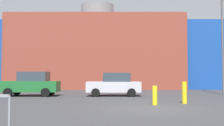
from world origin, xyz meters
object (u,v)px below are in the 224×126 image
object	(u,v)px
bollard_yellow_1	(155,95)
bollard_yellow_0	(184,93)
parked_car_2	(114,84)
parked_car_1	(31,84)
street_lamp	(222,30)

from	to	relation	value
bollard_yellow_1	bollard_yellow_0	bearing A→B (deg)	23.75
parked_car_2	bollard_yellow_0	world-z (taller)	parked_car_2
parked_car_1	street_lamp	size ratio (longest dim) A/B	0.45
parked_car_1	street_lamp	distance (m)	15.01
parked_car_2	bollard_yellow_1	bearing A→B (deg)	107.58
parked_car_1	bollard_yellow_0	bearing A→B (deg)	150.53
parked_car_2	street_lamp	size ratio (longest dim) A/B	0.43
parked_car_2	street_lamp	xyz separation A→B (m)	(8.42, 1.46, 4.16)
bollard_yellow_1	parked_car_1	bearing A→B (deg)	142.18
parked_car_1	street_lamp	bearing A→B (deg)	-174.19
parked_car_2	bollard_yellow_0	size ratio (longest dim) A/B	3.38
parked_car_1	bollard_yellow_1	world-z (taller)	parked_car_1
parked_car_2	bollard_yellow_0	distance (m)	6.48
bollard_yellow_1	street_lamp	xyz separation A→B (m)	(6.48, 7.58, 4.52)
parked_car_1	parked_car_2	world-z (taller)	parked_car_1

